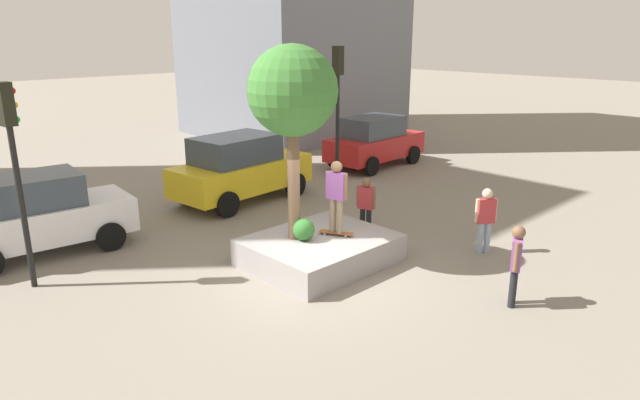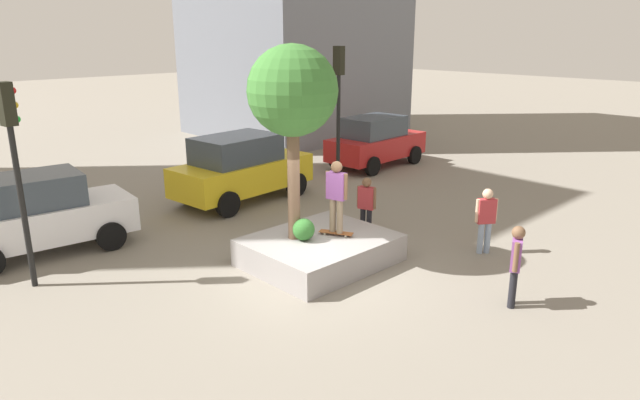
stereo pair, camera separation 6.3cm
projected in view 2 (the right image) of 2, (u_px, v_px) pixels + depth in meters
name	position (u px, v px, depth m)	size (l,w,h in m)	color
ground_plane	(315.00, 274.00, 12.61)	(120.00, 120.00, 0.00)	gray
planter_ledge	(320.00, 250.00, 13.15)	(3.21, 2.61, 0.63)	gray
plaza_tree	(292.00, 93.00, 12.07)	(1.98, 1.98, 4.34)	brown
boxwood_shrub	(304.00, 229.00, 12.81)	(0.51, 0.51, 0.51)	#2D6628
skateboard	(336.00, 233.00, 13.18)	(0.56, 0.81, 0.07)	brown
skateboarder	(336.00, 192.00, 12.89)	(0.29, 0.56, 1.70)	#847056
police_car	(37.00, 214.00, 13.58)	(4.38, 2.34, 1.96)	white
taxi_cab	(241.00, 168.00, 17.80)	(4.71, 2.48, 2.12)	gold
sedan_parked	(376.00, 141.00, 22.45)	(4.40, 2.19, 2.01)	#B21E1E
traffic_light_corner	(339.00, 98.00, 17.24)	(0.35, 0.29, 4.79)	black
traffic_light_median	(14.00, 151.00, 11.20)	(0.35, 0.31, 4.28)	black
bystander_watching	(366.00, 203.00, 14.70)	(0.30, 0.52, 1.60)	black
passerby_with_bag	(516.00, 260.00, 10.89)	(0.52, 0.36, 1.66)	black
pedestrian_crossing	(486.00, 216.00, 13.55)	(0.47, 0.40, 1.63)	#8C9EB7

